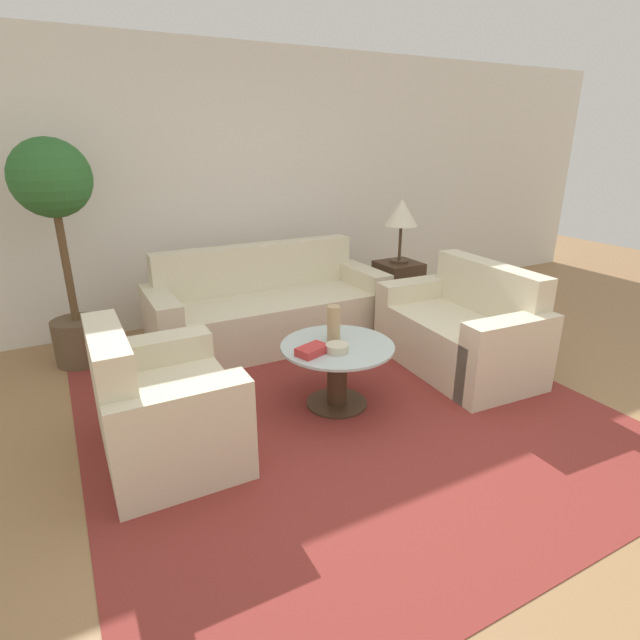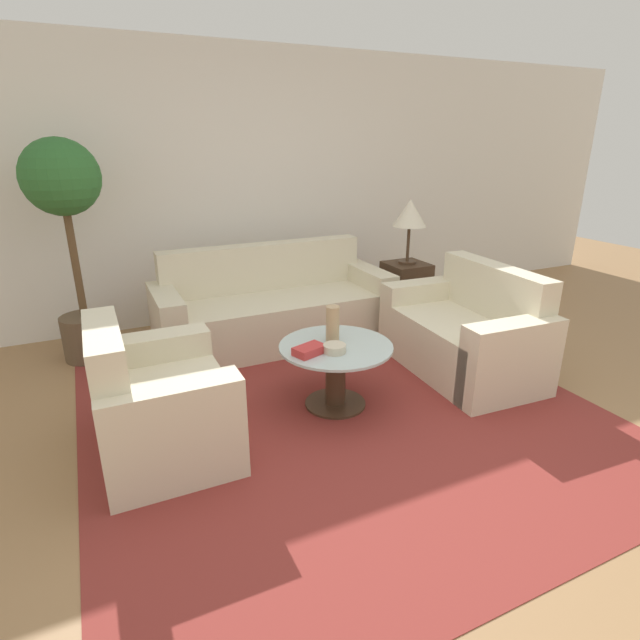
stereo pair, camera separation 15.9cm
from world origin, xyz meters
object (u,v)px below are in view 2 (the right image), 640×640
Objects in this scene: coffee_table at (336,367)px; potted_plant at (68,218)px; armchair at (154,408)px; book_stack at (309,350)px; vase at (333,324)px; table_lamp at (410,215)px; bowl at (335,348)px; sofa_main at (273,310)px; loveseat at (468,336)px.

coffee_table is 2.38m from potted_plant.
book_stack is at bearing -91.00° from armchair.
vase is at bearing -45.26° from potted_plant.
potted_plant is (-1.52, 1.61, 0.88)m from coffee_table.
armchair is 3.78× the size of vase.
table_lamp is 4.11× the size of bowl.
vase is 0.28m from book_stack.
sofa_main reaches higher than vase.
sofa_main is at bearing -42.08° from armchair.
vase is 0.21m from bowl.
coffee_table is 2.04m from table_lamp.
coffee_table is at bearing -46.77° from potted_plant.
potted_plant reaches higher than sofa_main.
vase is (-1.41, -1.17, -0.49)m from table_lamp.
vase reaches higher than coffee_table.
potted_plant is 2.25m from vase.
loveseat is at bearing -13.57° from book_stack.
vase is (-0.02, -1.25, 0.29)m from sofa_main.
vase is at bearing 10.30° from book_stack.
potted_plant reaches higher than bowl.
bowl is at bearing -112.60° from vase.
sofa_main is 1.44m from bowl.
vase is (0.01, 0.07, 0.29)m from coffee_table.
armchair reaches higher than bowl.
loveseat is 2.18× the size of table_lamp.
table_lamp is at bearing -7.27° from potted_plant.
table_lamp is at bearing 41.14° from coffee_table.
sofa_main is 2.20× the size of armchair.
coffee_table is 0.43× the size of potted_plant.
loveseat reaches higher than coffee_table.
coffee_table is at bearing -4.67° from book_stack.
loveseat reaches higher than bowl.
coffee_table is at bearing -98.16° from vase.
vase is (1.21, 0.11, 0.29)m from armchair.
bowl and book_stack have the same top height.
table_lamp reaches higher than loveseat.
potted_plant is 7.57× the size of book_stack.
armchair is 1.90m from potted_plant.
table_lamp is 1.89m from vase.
table_lamp is 2.08m from bowl.
potted_plant is at bearing -116.23° from loveseat.
loveseat is 5.35× the size of vase.
loveseat is 0.76× the size of potted_plant.
coffee_table is at bearing -83.25° from loveseat.
loveseat is at bearing 0.18° from vase.
potted_plant is 2.22m from book_stack.
loveseat is 1.74× the size of coffee_table.
potted_plant reaches higher than loveseat.
sofa_main reaches higher than bowl.
bowl is (-1.28, -0.18, 0.19)m from loveseat.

